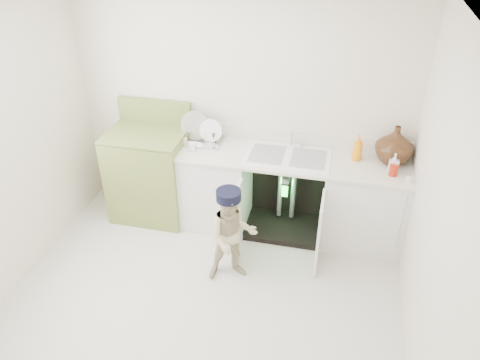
# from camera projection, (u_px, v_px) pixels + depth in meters

# --- Properties ---
(ground) EXTENTS (3.50, 3.50, 0.00)m
(ground) POSITION_uv_depth(u_px,v_px,m) (203.00, 300.00, 4.24)
(ground) COLOR #B9B1A2
(ground) RESTS_ON ground
(room_shell) EXTENTS (6.00, 5.50, 1.26)m
(room_shell) POSITION_uv_depth(u_px,v_px,m) (196.00, 185.00, 3.57)
(room_shell) COLOR silver
(room_shell) RESTS_ON ground
(counter_run) EXTENTS (2.44, 1.02, 1.27)m
(counter_run) POSITION_uv_depth(u_px,v_px,m) (290.00, 191.00, 4.86)
(counter_run) COLOR silver
(counter_run) RESTS_ON ground
(avocado_stove) EXTENTS (0.81, 0.65, 1.26)m
(avocado_stove) POSITION_uv_depth(u_px,v_px,m) (151.00, 173.00, 5.11)
(avocado_stove) COLOR olive
(avocado_stove) RESTS_ON ground
(repair_worker) EXTENTS (0.72, 0.74, 0.96)m
(repair_worker) POSITION_uv_depth(u_px,v_px,m) (232.00, 235.00, 4.25)
(repair_worker) COLOR beige
(repair_worker) RESTS_ON ground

